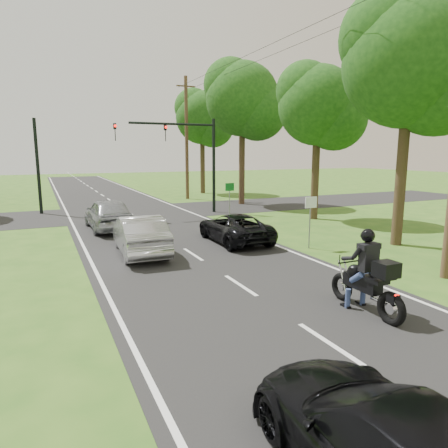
{
  "coord_description": "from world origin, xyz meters",
  "views": [
    {
      "loc": [
        -5.17,
        -10.04,
        3.87
      ],
      "look_at": [
        0.85,
        3.0,
        1.3
      ],
      "focal_mm": 32.0,
      "sensor_mm": 36.0,
      "label": 1
    }
  ],
  "objects_px": {
    "silver_sedan": "(140,235)",
    "utility_pole_far": "(187,138)",
    "silver_suv": "(108,214)",
    "traffic_signal": "(186,148)",
    "sign_white": "(311,210)",
    "motorcycle_rider": "(368,280)",
    "sign_green": "(230,192)",
    "dark_suv": "(234,228)"
  },
  "relations": [
    {
      "from": "utility_pole_far",
      "to": "sign_white",
      "type": "relative_size",
      "value": 4.71
    },
    {
      "from": "sign_white",
      "to": "sign_green",
      "type": "xyz_separation_m",
      "value": [
        0.2,
        8.0,
        0.0
      ]
    },
    {
      "from": "silver_suv",
      "to": "utility_pole_far",
      "type": "height_order",
      "value": "utility_pole_far"
    },
    {
      "from": "silver_sedan",
      "to": "silver_suv",
      "type": "relative_size",
      "value": 0.96
    },
    {
      "from": "dark_suv",
      "to": "utility_pole_far",
      "type": "distance_m",
      "value": 17.62
    },
    {
      "from": "silver_sedan",
      "to": "sign_white",
      "type": "height_order",
      "value": "sign_white"
    },
    {
      "from": "silver_sedan",
      "to": "utility_pole_far",
      "type": "xyz_separation_m",
      "value": [
        8.01,
        17.0,
        4.32
      ]
    },
    {
      "from": "sign_white",
      "to": "silver_suv",
      "type": "bearing_deg",
      "value": 131.9
    },
    {
      "from": "silver_sedan",
      "to": "sign_white",
      "type": "bearing_deg",
      "value": 165.97
    },
    {
      "from": "silver_sedan",
      "to": "traffic_signal",
      "type": "relative_size",
      "value": 0.71
    },
    {
      "from": "silver_suv",
      "to": "sign_white",
      "type": "relative_size",
      "value": 2.23
    },
    {
      "from": "dark_suv",
      "to": "utility_pole_far",
      "type": "bearing_deg",
      "value": -101.73
    },
    {
      "from": "utility_pole_far",
      "to": "sign_white",
      "type": "xyz_separation_m",
      "value": [
        -1.5,
        -19.02,
        -3.49
      ]
    },
    {
      "from": "silver_sedan",
      "to": "traffic_signal",
      "type": "distance_m",
      "value": 10.9
    },
    {
      "from": "motorcycle_rider",
      "to": "silver_suv",
      "type": "bearing_deg",
      "value": 107.2
    },
    {
      "from": "dark_suv",
      "to": "sign_white",
      "type": "height_order",
      "value": "sign_white"
    },
    {
      "from": "traffic_signal",
      "to": "utility_pole_far",
      "type": "height_order",
      "value": "utility_pole_far"
    },
    {
      "from": "motorcycle_rider",
      "to": "sign_green",
      "type": "distance_m",
      "value": 14.4
    },
    {
      "from": "silver_suv",
      "to": "utility_pole_far",
      "type": "xyz_separation_m",
      "value": [
        8.32,
        11.42,
        4.26
      ]
    },
    {
      "from": "traffic_signal",
      "to": "utility_pole_far",
      "type": "bearing_deg",
      "value": 70.32
    },
    {
      "from": "sign_green",
      "to": "motorcycle_rider",
      "type": "bearing_deg",
      "value": -102.03
    },
    {
      "from": "dark_suv",
      "to": "traffic_signal",
      "type": "bearing_deg",
      "value": -94.92
    },
    {
      "from": "silver_suv",
      "to": "sign_green",
      "type": "distance_m",
      "value": 7.07
    },
    {
      "from": "silver_suv",
      "to": "sign_green",
      "type": "relative_size",
      "value": 2.23
    },
    {
      "from": "dark_suv",
      "to": "silver_sedan",
      "type": "distance_m",
      "value": 4.27
    },
    {
      "from": "motorcycle_rider",
      "to": "dark_suv",
      "type": "height_order",
      "value": "motorcycle_rider"
    },
    {
      "from": "silver_sedan",
      "to": "traffic_signal",
      "type": "bearing_deg",
      "value": -116.54
    },
    {
      "from": "dark_suv",
      "to": "sign_green",
      "type": "bearing_deg",
      "value": -112.65
    },
    {
      "from": "silver_suv",
      "to": "utility_pole_far",
      "type": "bearing_deg",
      "value": -127.48
    },
    {
      "from": "silver_sedan",
      "to": "silver_suv",
      "type": "distance_m",
      "value": 5.59
    },
    {
      "from": "silver_sedan",
      "to": "traffic_signal",
      "type": "height_order",
      "value": "traffic_signal"
    },
    {
      "from": "silver_sedan",
      "to": "utility_pole_far",
      "type": "height_order",
      "value": "utility_pole_far"
    },
    {
      "from": "traffic_signal",
      "to": "sign_green",
      "type": "bearing_deg",
      "value": -62.62
    },
    {
      "from": "silver_suv",
      "to": "traffic_signal",
      "type": "bearing_deg",
      "value": -149.36
    },
    {
      "from": "silver_sedan",
      "to": "utility_pole_far",
      "type": "relative_size",
      "value": 0.45
    },
    {
      "from": "traffic_signal",
      "to": "silver_sedan",
      "type": "bearing_deg",
      "value": -119.76
    },
    {
      "from": "utility_pole_far",
      "to": "motorcycle_rider",
      "type": "bearing_deg",
      "value": -99.72
    },
    {
      "from": "silver_sedan",
      "to": "silver_suv",
      "type": "height_order",
      "value": "silver_suv"
    },
    {
      "from": "dark_suv",
      "to": "silver_sedan",
      "type": "xyz_separation_m",
      "value": [
        -4.25,
        -0.37,
        0.13
      ]
    },
    {
      "from": "dark_suv",
      "to": "silver_suv",
      "type": "xyz_separation_m",
      "value": [
        -4.57,
        5.21,
        0.19
      ]
    },
    {
      "from": "silver_suv",
      "to": "traffic_signal",
      "type": "distance_m",
      "value": 7.24
    },
    {
      "from": "silver_sedan",
      "to": "silver_suv",
      "type": "xyz_separation_m",
      "value": [
        -0.31,
        5.58,
        0.06
      ]
    }
  ]
}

